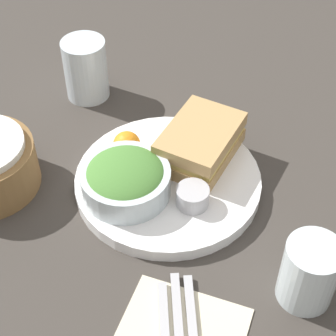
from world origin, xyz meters
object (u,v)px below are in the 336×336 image
(plate, at_px, (168,181))
(dressing_cup, at_px, (193,197))
(salad_bowl, at_px, (126,179))
(sandwich, at_px, (200,142))
(water_glass, at_px, (309,273))
(drink_glass, at_px, (86,69))

(plate, xyz_separation_m, dressing_cup, (-0.04, -0.05, 0.03))
(plate, xyz_separation_m, salad_bowl, (-0.05, 0.05, 0.04))
(sandwich, height_order, water_glass, water_glass)
(salad_bowl, height_order, dressing_cup, salad_bowl)
(salad_bowl, bearing_deg, sandwich, -35.45)
(water_glass, bearing_deg, drink_glass, 57.21)
(salad_bowl, relative_size, dressing_cup, 2.75)
(sandwich, xyz_separation_m, salad_bowl, (-0.12, 0.08, -0.00))
(dressing_cup, relative_size, water_glass, 0.50)
(salad_bowl, distance_m, water_glass, 0.30)
(sandwich, xyz_separation_m, dressing_cup, (-0.10, -0.02, -0.01))
(sandwich, distance_m, drink_glass, 0.28)
(sandwich, bearing_deg, dressing_cup, -168.23)
(plate, distance_m, water_glass, 0.28)
(salad_bowl, bearing_deg, plate, -44.20)
(dressing_cup, bearing_deg, sandwich, 11.77)
(dressing_cup, height_order, drink_glass, drink_glass)
(plate, bearing_deg, drink_glass, 52.15)
(salad_bowl, xyz_separation_m, drink_glass, (0.23, 0.18, 0.01))
(sandwich, relative_size, drink_glass, 1.36)
(plate, xyz_separation_m, sandwich, (0.06, -0.03, 0.04))
(plate, distance_m, dressing_cup, 0.07)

